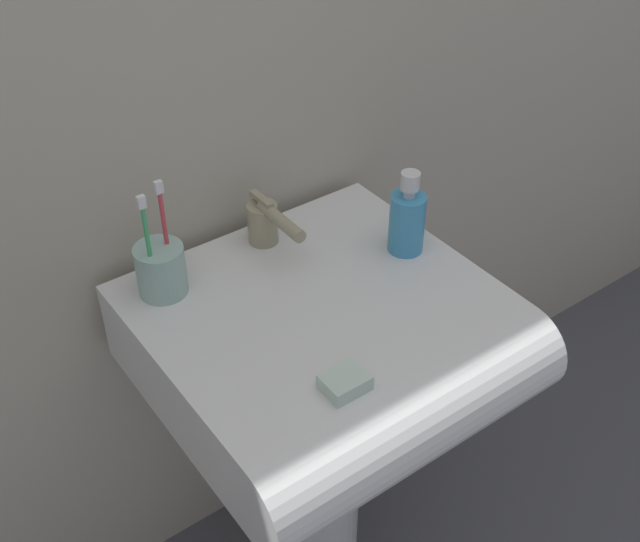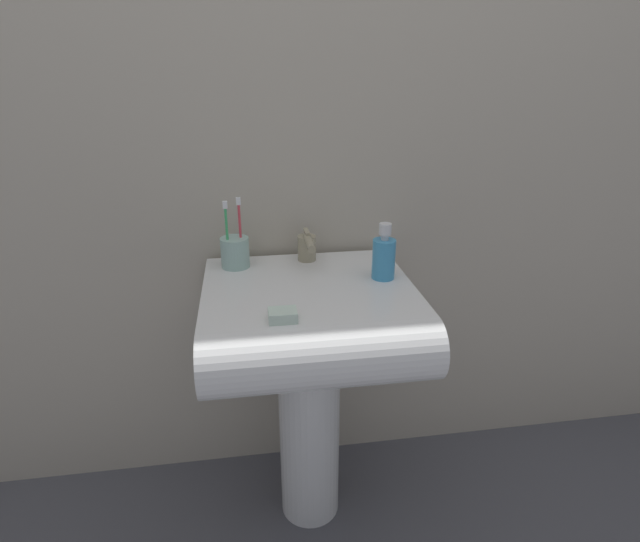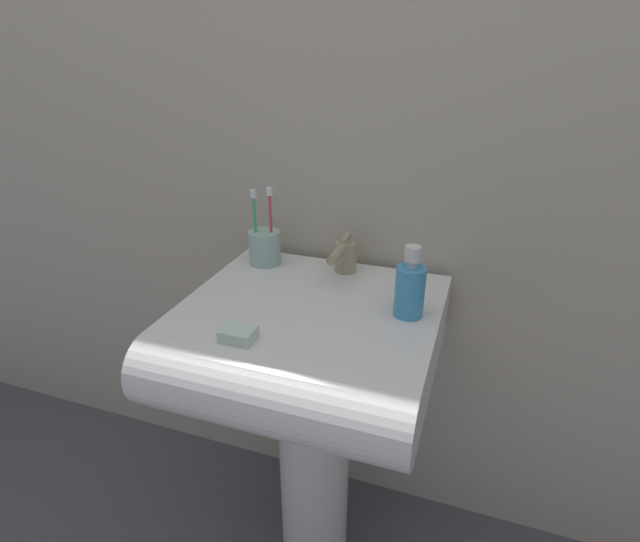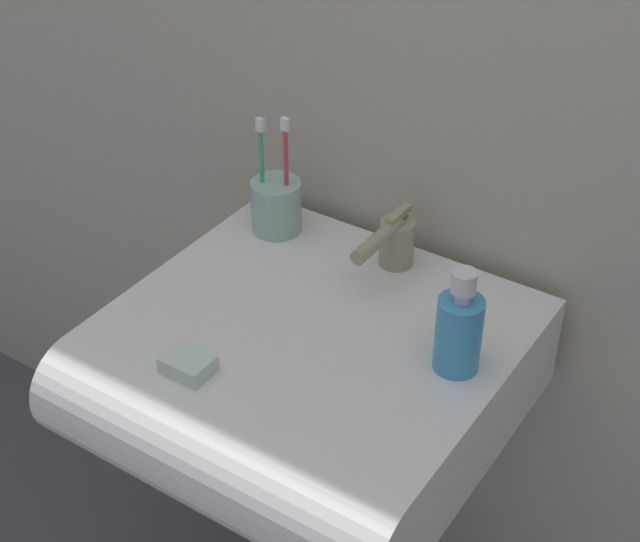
{
  "view_description": "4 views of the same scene",
  "coord_description": "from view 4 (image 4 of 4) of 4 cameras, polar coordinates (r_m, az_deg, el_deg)",
  "views": [
    {
      "loc": [
        -0.56,
        -0.79,
        1.56
      ],
      "look_at": [
        -0.0,
        -0.02,
        0.82
      ],
      "focal_mm": 45.0,
      "sensor_mm": 36.0,
      "label": 1
    },
    {
      "loc": [
        -0.15,
        -1.16,
        1.27
      ],
      "look_at": [
        0.03,
        0.0,
        0.79
      ],
      "focal_mm": 28.0,
      "sensor_mm": 36.0,
      "label": 2
    },
    {
      "loc": [
        0.32,
        -0.88,
        1.26
      ],
      "look_at": [
        0.03,
        -0.03,
        0.85
      ],
      "focal_mm": 28.0,
      "sensor_mm": 36.0,
      "label": 3
    },
    {
      "loc": [
        0.59,
        -0.89,
        1.59
      ],
      "look_at": [
        0.01,
        -0.02,
        0.85
      ],
      "focal_mm": 55.0,
      "sensor_mm": 36.0,
      "label": 4
    }
  ],
  "objects": [
    {
      "name": "bar_soap",
      "position": [
        1.27,
        -7.68,
        -5.4
      ],
      "size": [
        0.06,
        0.05,
        0.02
      ],
      "primitive_type": "cube",
      "color": "silver",
      "rests_on": "sink_basin"
    },
    {
      "name": "faucet",
      "position": [
        1.43,
        4.27,
        1.73
      ],
      "size": [
        0.05,
        0.14,
        0.09
      ],
      "color": "tan",
      "rests_on": "sink_basin"
    },
    {
      "name": "soap_bottle",
      "position": [
        1.25,
        8.08,
        -3.43
      ],
      "size": [
        0.06,
        0.06,
        0.15
      ],
      "color": "#3F99CC",
      "rests_on": "sink_basin"
    },
    {
      "name": "toothbrush_cup",
      "position": [
        1.51,
        -2.57,
        3.88
      ],
      "size": [
        0.08,
        0.08,
        0.19
      ],
      "color": "#99BFB2",
      "rests_on": "sink_basin"
    },
    {
      "name": "sink_basin",
      "position": [
        1.36,
        -1.27,
        -6.41
      ],
      "size": [
        0.53,
        0.53,
        0.15
      ],
      "color": "white",
      "rests_on": "sink_pedestal"
    },
    {
      "name": "sink_pedestal",
      "position": [
        1.67,
        0.02,
        -15.11
      ],
      "size": [
        0.17,
        0.17,
        0.61
      ],
      "primitive_type": "cylinder",
      "color": "white",
      "rests_on": "ground"
    }
  ]
}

